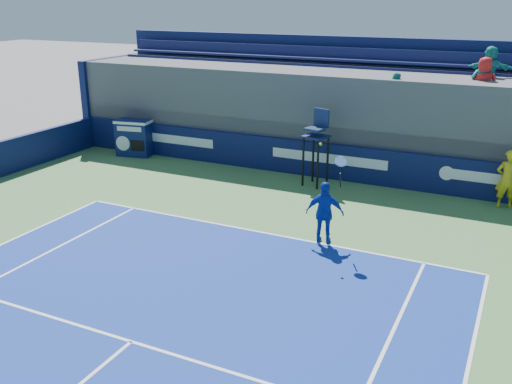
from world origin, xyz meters
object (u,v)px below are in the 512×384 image
at_px(ball_person, 507,179).
at_px(tennis_player, 325,213).
at_px(match_clock, 134,137).
at_px(umpire_chair, 317,139).

height_order(ball_person, tennis_player, tennis_player).
height_order(ball_person, match_clock, ball_person).
distance_m(match_clock, tennis_player, 10.39).
bearing_deg(tennis_player, match_clock, 153.40).
bearing_deg(tennis_player, ball_person, 50.39).
bearing_deg(ball_person, umpire_chair, -15.52).
xyz_separation_m(ball_person, match_clock, (-13.15, -0.01, -0.13)).
xyz_separation_m(match_clock, tennis_player, (9.29, -4.65, 0.07)).
xyz_separation_m(ball_person, tennis_player, (-3.86, -4.66, -0.06)).
bearing_deg(ball_person, tennis_player, 30.50).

